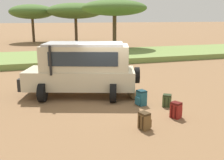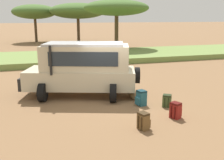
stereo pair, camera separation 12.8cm
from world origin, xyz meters
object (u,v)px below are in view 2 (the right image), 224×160
object	(u,v)px
backpack_beside_front_wheel	(176,110)
backpack_near_rear_wheel	(144,121)
safari_vehicle	(83,68)
duffel_bag_low_black_case	(133,94)
backpack_outermost	(167,101)
acacia_tree_centre_back	(35,12)
backpack_cluster_center	(141,98)
acacia_tree_far_right	(117,8)
acacia_tree_right_mid	(78,11)

from	to	relation	value
backpack_beside_front_wheel	backpack_near_rear_wheel	world-z (taller)	backpack_beside_front_wheel
safari_vehicle	duffel_bag_low_black_case	bearing A→B (deg)	-26.92
backpack_beside_front_wheel	backpack_outermost	world-z (taller)	backpack_beside_front_wheel
acacia_tree_centre_back	safari_vehicle	bearing A→B (deg)	-87.16
backpack_beside_front_wheel	backpack_cluster_center	size ratio (longest dim) A/B	0.93
safari_vehicle	acacia_tree_far_right	bearing A→B (deg)	66.37
backpack_outermost	acacia_tree_far_right	size ratio (longest dim) A/B	0.08
backpack_cluster_center	backpack_near_rear_wheel	bearing A→B (deg)	-111.39
backpack_near_rear_wheel	duffel_bag_low_black_case	bearing A→B (deg)	74.47
backpack_beside_front_wheel	backpack_cluster_center	bearing A→B (deg)	110.59
safari_vehicle	backpack_near_rear_wheel	bearing A→B (deg)	-75.38
backpack_outermost	backpack_near_rear_wheel	bearing A→B (deg)	-135.95
safari_vehicle	acacia_tree_far_right	world-z (taller)	acacia_tree_far_right
backpack_outermost	acacia_tree_centre_back	world-z (taller)	acacia_tree_centre_back
backpack_near_rear_wheel	safari_vehicle	bearing A→B (deg)	104.62
safari_vehicle	backpack_cluster_center	bearing A→B (deg)	-46.56
acacia_tree_right_mid	acacia_tree_far_right	bearing A→B (deg)	-79.76
acacia_tree_centre_back	backpack_outermost	bearing A→B (deg)	-82.07
safari_vehicle	acacia_tree_right_mid	size ratio (longest dim) A/B	0.70
safari_vehicle	acacia_tree_centre_back	world-z (taller)	acacia_tree_centre_back
safari_vehicle	acacia_tree_right_mid	xyz separation A→B (m)	(4.29, 25.48, 3.07)
backpack_near_rear_wheel	duffel_bag_low_black_case	size ratio (longest dim) A/B	0.69
backpack_near_rear_wheel	acacia_tree_right_mid	world-z (taller)	acacia_tree_right_mid
acacia_tree_right_mid	acacia_tree_far_right	distance (m)	11.27
duffel_bag_low_black_case	backpack_cluster_center	bearing A→B (deg)	-92.44
backpack_near_rear_wheel	acacia_tree_centre_back	distance (m)	33.19
backpack_cluster_center	backpack_near_rear_wheel	distance (m)	2.38
backpack_near_rear_wheel	backpack_beside_front_wheel	bearing A→B (deg)	20.06
safari_vehicle	duffel_bag_low_black_case	world-z (taller)	safari_vehicle
backpack_near_rear_wheel	backpack_outermost	world-z (taller)	backpack_near_rear_wheel
acacia_tree_far_right	backpack_near_rear_wheel	bearing A→B (deg)	-105.43
backpack_outermost	duffel_bag_low_black_case	bearing A→B (deg)	119.57
backpack_beside_front_wheel	duffel_bag_low_black_case	bearing A→B (deg)	101.98
backpack_near_rear_wheel	acacia_tree_right_mid	bearing A→B (deg)	83.94
backpack_beside_front_wheel	backpack_near_rear_wheel	xyz separation A→B (m)	(-1.50, -0.55, -0.01)
safari_vehicle	backpack_outermost	size ratio (longest dim) A/B	10.62
backpack_beside_front_wheel	duffel_bag_low_black_case	world-z (taller)	backpack_beside_front_wheel
backpack_near_rear_wheel	backpack_outermost	distance (m)	2.50
backpack_cluster_center	duffel_bag_low_black_case	distance (m)	1.08
acacia_tree_far_right	acacia_tree_right_mid	bearing A→B (deg)	100.24
duffel_bag_low_black_case	safari_vehicle	bearing A→B (deg)	153.08
backpack_near_rear_wheel	acacia_tree_far_right	bearing A→B (deg)	74.57
safari_vehicle	acacia_tree_centre_back	distance (m)	28.72
backpack_cluster_center	backpack_outermost	size ratio (longest dim) A/B	1.23
acacia_tree_centre_back	acacia_tree_far_right	xyz separation A→B (m)	(7.71, -14.14, 0.16)
backpack_beside_front_wheel	backpack_near_rear_wheel	size ratio (longest dim) A/B	1.03
backpack_cluster_center	backpack_outermost	distance (m)	1.04
safari_vehicle	backpack_outermost	world-z (taller)	safari_vehicle
backpack_beside_front_wheel	acacia_tree_far_right	bearing A→B (deg)	78.58
acacia_tree_right_mid	acacia_tree_centre_back	bearing A→B (deg)	151.90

